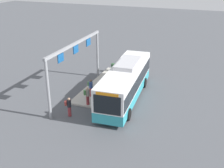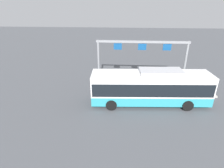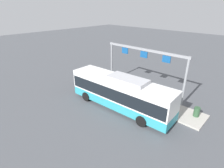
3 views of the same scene
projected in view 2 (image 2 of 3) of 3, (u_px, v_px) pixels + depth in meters
The scene contains 8 objects.
ground_plane at pixel (149, 103), 17.66m from camera, with size 120.00×120.00×0.00m, color #4C4F54.
platform_curb at pixel (165, 90), 20.28m from camera, with size 10.00×2.80×0.16m, color #B2ADA3.
bus_main at pixel (151, 86), 16.93m from camera, with size 11.02×3.19×3.46m.
person_boarding at pixel (105, 80), 20.67m from camera, with size 0.42×0.58×1.67m.
person_waiting_near at pixel (124, 82), 19.84m from camera, with size 0.54×0.61×1.67m.
person_waiting_mid at pixel (139, 81), 20.13m from camera, with size 0.53×0.61×1.67m.
platform_sign_gantry at pixel (142, 53), 20.36m from camera, with size 10.23×0.24×5.20m.
trash_bin at pixel (203, 85), 20.16m from camera, with size 0.52×0.52×0.90m, color #2D5133.
Camera 2 is at (2.43, 15.60, 8.90)m, focal length 29.20 mm.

